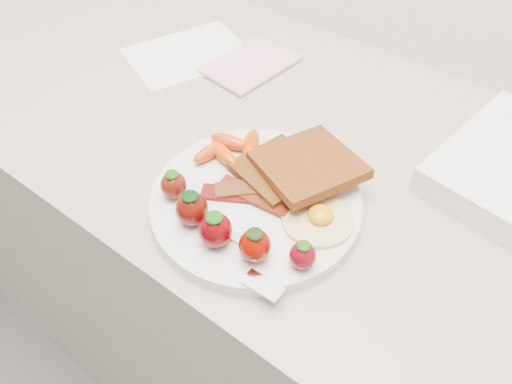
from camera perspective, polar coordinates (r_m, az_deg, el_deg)
The scene contains 11 objects.
counter at distance 1.09m, azimuth 4.04°, elevation -12.70°, with size 2.00×0.60×0.90m, color gray.
plate at distance 0.64m, azimuth 0.00°, elevation -1.17°, with size 0.27×0.27×0.02m, color silver.
toast_lower at distance 0.66m, azimuth 2.50°, elevation 2.47°, with size 0.10×0.10×0.01m, color #452C09.
toast_upper at distance 0.65m, azimuth 5.96°, elevation 3.12°, with size 0.12×0.12×0.01m, color #4F2A0E.
fried_egg at distance 0.61m, azimuth 7.14°, elevation -2.98°, with size 0.10×0.10×0.02m.
bacon_strips at distance 0.63m, azimuth -0.74°, elevation -0.08°, with size 0.12×0.10×0.01m.
baby_carrots at distance 0.69m, azimuth -2.95°, elevation 5.07°, with size 0.08×0.11×0.02m.
strawberries at distance 0.58m, azimuth -4.11°, elevation -3.52°, with size 0.22×0.07×0.05m.
fork at distance 0.57m, azimuth -2.07°, elevation -6.93°, with size 0.17×0.05×0.00m.
paper_sheet at distance 0.94m, azimuth -7.76°, elevation 15.39°, with size 0.15×0.21×0.00m, color white.
notepad at distance 0.89m, azimuth -0.65°, elevation 14.38°, with size 0.11×0.16×0.01m, color #E1A2B4.
Camera 1 is at (0.27, 1.22, 1.38)m, focal length 35.00 mm.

